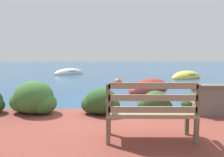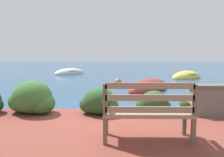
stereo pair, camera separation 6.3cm
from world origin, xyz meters
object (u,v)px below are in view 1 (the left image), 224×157
Objects in this scene: rowboat_mid at (186,77)px; rowboat_far at (69,73)px; park_bench at (151,110)px; mooring_buoy at (118,82)px; rowboat_nearest at (149,88)px.

rowboat_mid is 8.58m from rowboat_far.
park_bench is 3.28× the size of mooring_buoy.
rowboat_mid is at bearing 27.95° from mooring_buoy.
mooring_buoy is (3.69, -5.16, -0.00)m from rowboat_far.
mooring_buoy is at bearing -6.73° from rowboat_mid.
rowboat_nearest is 2.61m from mooring_buoy.
rowboat_mid is at bearing 69.29° from park_bench.
rowboat_far is at bearing 106.77° from park_bench.
park_bench is 8.37m from mooring_buoy.
rowboat_nearest reaches higher than rowboat_far.
rowboat_mid is 1.00× the size of rowboat_far.
rowboat_nearest is 1.04× the size of rowboat_mid.
rowboat_nearest is at bearing -59.68° from mooring_buoy.
park_bench is 0.52× the size of rowboat_far.
park_bench is 11.43m from rowboat_mid.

